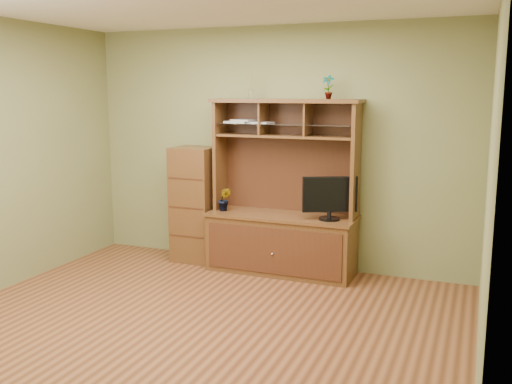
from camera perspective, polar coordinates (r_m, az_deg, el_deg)
The scene contains 8 objects.
room at distance 4.67m, azimuth -6.52°, elevation 2.21°, with size 4.54×4.04×2.74m.
media_hutch at distance 6.30m, azimuth 2.64°, elevation -3.35°, with size 1.66×0.61×1.90m.
monitor at distance 5.99m, azimuth 7.38°, elevation -0.52°, with size 0.54×0.28×0.46m.
orchid_plant at distance 6.42m, azimuth -3.16°, elevation -0.74°, with size 0.15×0.12×0.27m, color #25531C.
top_plant at distance 6.07m, azimuth 7.23°, elevation 10.39°, with size 0.13×0.09×0.25m, color #326D26.
reed_diffuser at distance 6.35m, azimuth -0.55°, elevation 10.34°, with size 0.06×0.06×0.29m.
magazines at distance 6.37m, azimuth -0.90°, elevation 7.06°, with size 0.55×0.24×0.04m.
side_cabinet at distance 6.74m, azimuth -6.12°, elevation -1.23°, with size 0.48×0.44×1.34m.
Camera 1 is at (2.20, -4.07, 1.98)m, focal length 40.00 mm.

